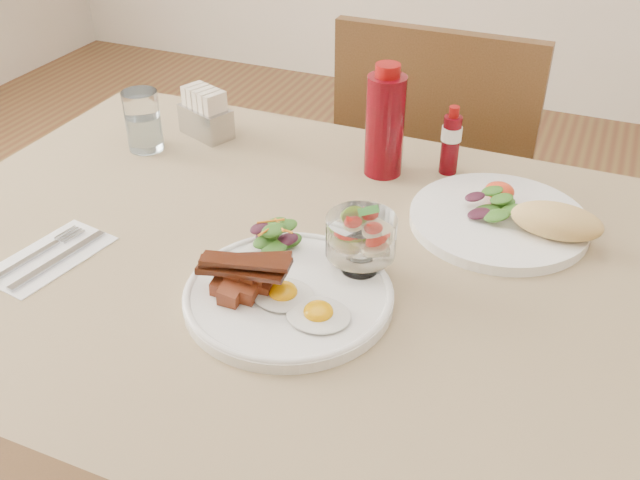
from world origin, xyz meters
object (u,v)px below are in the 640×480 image
table (329,310)px  second_plate (512,219)px  chair_far (437,189)px  sugar_caddy (206,115)px  main_plate (289,296)px  water_glass (143,124)px  ketchup_bottle (385,124)px  fruit_cup (361,236)px  hot_sauce_bottle (451,141)px

table → second_plate: (0.22, 0.19, 0.11)m
chair_far → sugar_caddy: 0.59m
main_plate → water_glass: (-0.44, 0.31, 0.04)m
table → sugar_caddy: 0.50m
water_glass → ketchup_bottle: bearing=10.7°
second_plate → sugar_caddy: (-0.60, 0.11, 0.02)m
fruit_cup → second_plate: size_ratio=0.33×
main_plate → fruit_cup: fruit_cup is taller
chair_far → fruit_cup: bearing=-85.6°
table → chair_far: size_ratio=1.43×
fruit_cup → second_plate: (0.17, 0.21, -0.05)m
table → water_glass: 0.52m
table → water_glass: size_ratio=11.97×
hot_sauce_bottle → sugar_caddy: (-0.47, -0.03, -0.02)m
main_plate → hot_sauce_bottle: (0.10, 0.44, 0.05)m
second_plate → water_glass: 0.68m
ketchup_bottle → second_plate: bearing=-21.8°
fruit_cup → ketchup_bottle: ketchup_bottle is taller
sugar_caddy → water_glass: 0.12m
hot_sauce_bottle → ketchup_bottle: bearing=-156.7°
table → main_plate: bearing=-99.3°
table → water_glass: bearing=155.7°
chair_far → hot_sauce_bottle: 0.45m
main_plate → water_glass: bearing=144.8°
table → ketchup_bottle: ketchup_bottle is taller
second_plate → hot_sauce_bottle: (-0.14, 0.14, 0.04)m
fruit_cup → hot_sauce_bottle: hot_sauce_bottle is taller
table → hot_sauce_bottle: bearing=75.3°
sugar_caddy → main_plate: bearing=-26.2°
main_plate → ketchup_bottle: bearing=90.2°
second_plate → sugar_caddy: sugar_caddy is taller
table → hot_sauce_bottle: 0.37m
sugar_caddy → water_glass: water_glass is taller
hot_sauce_bottle → sugar_caddy: hot_sauce_bottle is taller
main_plate → second_plate: second_plate is taller
water_glass → table: bearing=-24.3°
main_plate → ketchup_bottle: (-0.00, 0.39, 0.08)m
main_plate → sugar_caddy: 0.54m
main_plate → sugar_caddy: sugar_caddy is taller
table → chair_far: 0.68m
second_plate → sugar_caddy: size_ratio=2.53×
main_plate → sugar_caddy: size_ratio=2.41×
ketchup_bottle → hot_sauce_bottle: 0.12m
chair_far → fruit_cup: (0.05, -0.68, 0.30)m
fruit_cup → ketchup_bottle: (-0.07, 0.31, 0.02)m
fruit_cup → ketchup_bottle: size_ratio=0.49×
ketchup_bottle → sugar_caddy: ketchup_bottle is taller
chair_far → main_plate: (-0.02, -0.77, 0.24)m
chair_far → ketchup_bottle: (-0.02, -0.38, 0.32)m
hot_sauce_bottle → sugar_caddy: 0.47m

